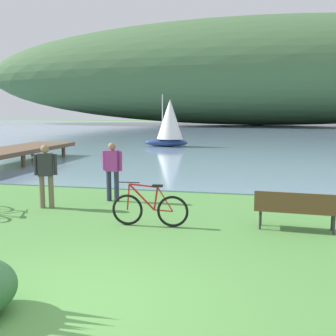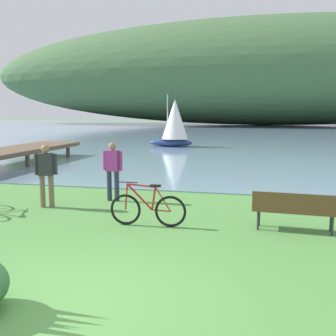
% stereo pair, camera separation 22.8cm
% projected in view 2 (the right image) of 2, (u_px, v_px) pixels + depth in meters
% --- Properties ---
extents(ground_plane, '(200.00, 200.00, 0.00)m').
position_uv_depth(ground_plane, '(68.00, 305.00, 5.47)').
color(ground_plane, '#518E42').
extents(bay_water, '(180.00, 80.00, 0.04)m').
position_uv_depth(bay_water, '(242.00, 131.00, 51.50)').
color(bay_water, '#7A99B2').
rests_on(bay_water, ground).
extents(distant_hillside, '(102.89, 28.00, 18.13)m').
position_uv_depth(distant_hillside, '(267.00, 72.00, 68.97)').
color(distant_hillside, '#42663D').
rests_on(distant_hillside, bay_water).
extents(park_bench_near_camera, '(1.83, 0.59, 0.88)m').
position_uv_depth(park_bench_near_camera, '(295.00, 208.00, 8.69)').
color(park_bench_near_camera, brown).
rests_on(park_bench_near_camera, ground).
extents(bicycle_beside_path, '(1.77, 0.16, 1.01)m').
position_uv_depth(bicycle_beside_path, '(148.00, 209.00, 9.15)').
color(bicycle_beside_path, black).
rests_on(bicycle_beside_path, ground).
extents(person_at_shoreline, '(0.61, 0.25, 1.71)m').
position_uv_depth(person_at_shoreline, '(113.00, 168.00, 11.61)').
color(person_at_shoreline, '#282D47').
rests_on(person_at_shoreline, ground).
extents(person_on_the_grass, '(0.59, 0.32, 1.71)m').
position_uv_depth(person_on_the_grass, '(46.00, 172.00, 10.84)').
color(person_on_the_grass, '#72604C').
rests_on(person_on_the_grass, ground).
extents(sailboat_nearest_to_shore, '(3.15, 1.89, 3.69)m').
position_uv_depth(sailboat_nearest_to_shore, '(174.00, 122.00, 28.51)').
color(sailboat_nearest_to_shore, navy).
rests_on(sailboat_nearest_to_shore, bay_water).
extents(pier_dock, '(2.40, 10.00, 0.80)m').
position_uv_depth(pier_dock, '(9.00, 152.00, 18.75)').
color(pier_dock, brown).
rests_on(pier_dock, ground).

